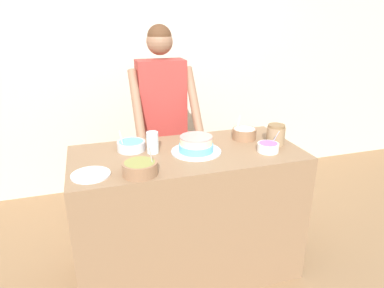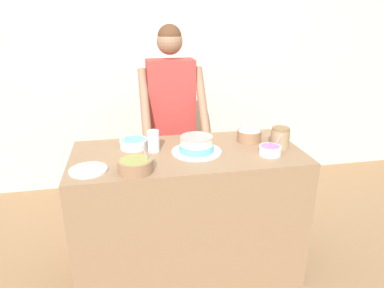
% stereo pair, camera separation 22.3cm
% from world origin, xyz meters
% --- Properties ---
extents(wall_back, '(10.00, 0.05, 2.60)m').
position_xyz_m(wall_back, '(0.00, 1.91, 1.30)').
color(wall_back, beige).
rests_on(wall_back, ground_plane).
extents(counter, '(1.53, 0.71, 0.95)m').
position_xyz_m(counter, '(0.00, 0.36, 0.47)').
color(counter, '#8C6B4C').
rests_on(counter, ground_plane).
extents(person_baker, '(0.53, 0.48, 1.74)m').
position_xyz_m(person_baker, '(-0.01, 1.08, 1.06)').
color(person_baker, '#2D2D38').
rests_on(person_baker, ground_plane).
extents(cake, '(0.33, 0.33, 0.11)m').
position_xyz_m(cake, '(0.06, 0.34, 1.00)').
color(cake, silver).
rests_on(cake, counter).
extents(frosting_bowl_purple, '(0.14, 0.14, 0.15)m').
position_xyz_m(frosting_bowl_purple, '(0.52, 0.20, 0.98)').
color(frosting_bowl_purple, white).
rests_on(frosting_bowl_purple, counter).
extents(frosting_bowl_olive, '(0.20, 0.20, 0.19)m').
position_xyz_m(frosting_bowl_olive, '(-0.35, 0.11, 0.99)').
color(frosting_bowl_olive, '#936B4C').
rests_on(frosting_bowl_olive, counter).
extents(frosting_bowl_blue, '(0.19, 0.19, 0.15)m').
position_xyz_m(frosting_bowl_blue, '(-0.35, 0.50, 0.98)').
color(frosting_bowl_blue, silver).
rests_on(frosting_bowl_blue, counter).
extents(frosting_bowl_white, '(0.17, 0.17, 0.16)m').
position_xyz_m(frosting_bowl_white, '(0.48, 0.48, 0.99)').
color(frosting_bowl_white, '#936B4C').
rests_on(frosting_bowl_white, counter).
extents(drinking_glass, '(0.08, 0.08, 0.14)m').
position_xyz_m(drinking_glass, '(-0.22, 0.41, 1.02)').
color(drinking_glass, silver).
rests_on(drinking_glass, counter).
extents(ceramic_plate, '(0.22, 0.22, 0.01)m').
position_xyz_m(ceramic_plate, '(-0.63, 0.17, 0.95)').
color(ceramic_plate, silver).
rests_on(ceramic_plate, counter).
extents(stoneware_jar, '(0.13, 0.13, 0.14)m').
position_xyz_m(stoneware_jar, '(0.64, 0.32, 1.02)').
color(stoneware_jar, '#9E7F5B').
rests_on(stoneware_jar, counter).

